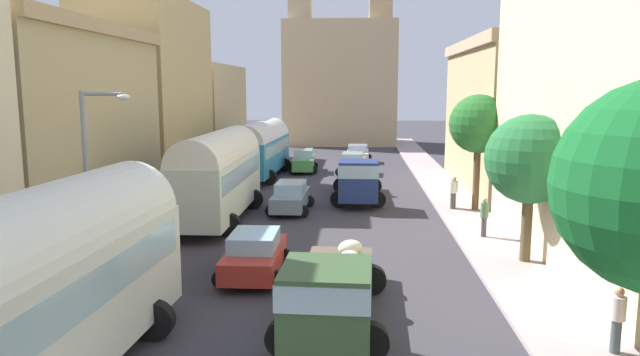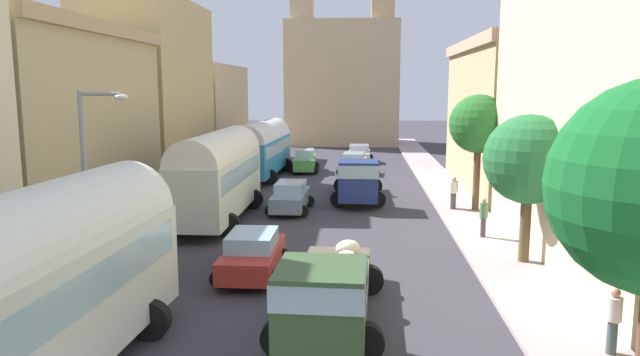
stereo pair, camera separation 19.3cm
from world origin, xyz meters
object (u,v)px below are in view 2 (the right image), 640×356
object	(u,v)px
car_1	(359,154)
car_3	(291,197)
pedestrian_3	(613,318)
car_2	(252,254)
streetlamp_near	(91,171)
pedestrian_0	(454,191)
parked_bus_1	(218,171)
pedestrian_1	(453,192)
pedestrian_2	(484,216)
cargo_truck_0	(327,290)
cargo_truck_1	(358,180)
car_4	(305,161)
car_0	(354,163)
parked_bus_2	(262,147)
parked_bus_0	(27,286)

from	to	relation	value
car_1	car_3	bearing A→B (deg)	-99.67
car_1	pedestrian_3	size ratio (longest dim) A/B	2.26
car_2	streetlamp_near	world-z (taller)	streetlamp_near
pedestrian_0	pedestrian_3	bearing A→B (deg)	-86.28
parked_bus_1	pedestrian_1	world-z (taller)	parked_bus_1
parked_bus_1	car_3	xyz separation A→B (m)	(3.14, 2.28, -1.59)
pedestrian_2	streetlamp_near	bearing A→B (deg)	-154.63
car_3	pedestrian_2	distance (m)	9.95
car_3	cargo_truck_0	bearing A→B (deg)	-79.54
pedestrian_0	parked_bus_1	bearing A→B (deg)	-165.01
cargo_truck_1	car_4	distance (m)	12.38
cargo_truck_0	streetlamp_near	distance (m)	8.66
cargo_truck_1	car_0	world-z (taller)	cargo_truck_1
parked_bus_2	car_1	distance (m)	11.21
cargo_truck_1	car_4	bearing A→B (deg)	109.05
car_1	car_4	bearing A→B (deg)	-124.31
cargo_truck_0	car_0	xyz separation A→B (m)	(0.30, 28.09, -0.41)
car_4	streetlamp_near	xyz separation A→B (m)	(-4.22, -25.45, 2.83)
car_3	car_2	bearing A→B (deg)	-90.22
car_4	streetlamp_near	distance (m)	25.96
car_2	pedestrian_0	distance (m)	13.83
parked_bus_0	cargo_truck_0	bearing A→B (deg)	31.13
parked_bus_1	cargo_truck_1	size ratio (longest dim) A/B	1.28
parked_bus_0	car_4	distance (m)	32.40
cargo_truck_1	car_2	size ratio (longest dim) A/B	1.83
pedestrian_3	car_1	bearing A→B (deg)	99.49
parked_bus_1	cargo_truck_0	distance (m)	13.83
car_2	car_1	bearing A→B (deg)	83.50
pedestrian_3	cargo_truck_0	bearing A→B (deg)	172.55
cargo_truck_0	car_4	distance (m)	29.02
pedestrian_0	pedestrian_1	size ratio (longest dim) A/B	1.01
car_1	pedestrian_0	xyz separation A→B (m)	(4.89, -19.20, 0.25)
parked_bus_1	cargo_truck_0	size ratio (longest dim) A/B	1.26
cargo_truck_1	pedestrian_0	distance (m)	5.14
car_1	pedestrian_2	size ratio (longest dim) A/B	2.20
car_1	car_2	world-z (taller)	car_2
pedestrian_3	streetlamp_near	size ratio (longest dim) A/B	0.28
car_1	pedestrian_0	size ratio (longest dim) A/B	2.23
car_0	car_1	xyz separation A→B (m)	(0.38, 6.64, -0.03)
parked_bus_0	cargo_truck_1	size ratio (longest dim) A/B	1.33
parked_bus_0	pedestrian_0	distance (m)	22.13
parked_bus_2	cargo_truck_1	size ratio (longest dim) A/B	1.36
parked_bus_1	car_1	distance (m)	23.26
car_3	pedestrian_0	bearing A→B (deg)	5.39
pedestrian_3	streetlamp_near	distance (m)	15.07
cargo_truck_0	car_0	size ratio (longest dim) A/B	1.68
pedestrian_2	car_2	bearing A→B (deg)	-148.73
car_3	pedestrian_3	distance (m)	18.21
cargo_truck_0	pedestrian_1	xyz separation A→B (m)	(5.49, 15.32, -0.20)
parked_bus_2	car_3	bearing A→B (deg)	-73.27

